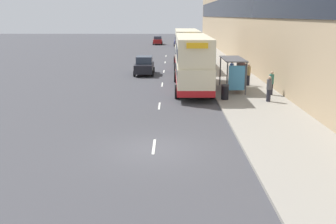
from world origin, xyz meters
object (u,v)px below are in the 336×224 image
Objects in this scene: double_decker_bus_ahead at (187,48)px; litter_bin at (225,92)px; bus_shelter at (236,68)px; car_1 at (179,42)px; pedestrian_2 at (232,71)px; car_0 at (181,46)px; pedestrian_at_shelter at (271,83)px; pedestrian_1 at (238,75)px; pedestrian_3 at (248,74)px; car_3 at (144,66)px; double_decker_bus_near at (192,62)px; pedestrian_4 at (269,89)px; car_2 at (158,40)px.

double_decker_bus_ahead is 10.11× the size of litter_bin.
bus_shelter is 46.22m from car_1.
pedestrian_2 is at bearing 77.97° from litter_bin.
bus_shelter is at bearing -84.78° from car_0.
pedestrian_1 is at bearing 111.78° from pedestrian_at_shelter.
bus_shelter is 3.02m from pedestrian_at_shelter.
pedestrian_3 is at bearing -67.72° from double_decker_bus_ahead.
pedestrian_3 is at bearing 103.61° from pedestrian_at_shelter.
pedestrian_at_shelter is 3.97m from litter_bin.
car_3 is (-4.48, -4.64, -1.39)m from double_decker_bus_ahead.
pedestrian_3 is (4.71, -11.50, -1.21)m from double_decker_bus_ahead.
pedestrian_1 is (3.99, 1.65, -1.31)m from double_decker_bus_near.
pedestrian_at_shelter reaches higher than car_3.
pedestrian_4 is (1.21, -8.54, 0.00)m from pedestrian_2.
pedestrian_3 is (0.78, -0.43, 0.10)m from pedestrian_1.
car_1 is 2.31× the size of pedestrian_at_shelter.
bus_shelter is at bearing -16.88° from double_decker_bus_near.
pedestrian_at_shelter is at bearing 23.79° from litter_bin.
car_2 is at bearing -89.89° from car_3.
double_decker_bus_ahead is at bearing 103.31° from bus_shelter.
car_1 is 0.98× the size of car_3.
pedestrian_3 is at bearing 56.51° from bus_shelter.
car_1 is at bearing 90.36° from double_decker_bus_ahead.
car_3 reaches higher than car_2.
pedestrian_4 is (0.98, -6.51, 0.06)m from pedestrian_1.
car_2 reaches higher than litter_bin.
car_3 is (-4.27, -37.00, 0.03)m from car_1.
double_decker_bus_near is 45.11m from car_1.
pedestrian_1 is 0.93× the size of pedestrian_4.
pedestrian_4 is at bearing -81.97° from pedestrian_2.
pedestrian_2 is (-1.93, 6.32, 0.00)m from pedestrian_at_shelter.
car_2 is (-4.36, 4.00, -0.03)m from car_1.
pedestrian_at_shelter is 4.61m from pedestrian_1.
car_3 is at bearing 126.00° from pedestrian_4.
pedestrian_at_shelter reaches higher than car_2.
bus_shelter is 1.02× the size of car_3.
pedestrian_2 is (3.73, -31.03, 0.19)m from car_0.
double_decker_bus_ahead is (-3.25, 13.72, 0.41)m from bus_shelter.
bus_shelter is 3.47m from double_decker_bus_near.
pedestrian_2 is (8.19, -4.39, 0.14)m from car_3.
car_1 is 37.25m from car_3.
double_decker_bus_near reaches higher than pedestrian_at_shelter.
bus_shelter reaches higher than car_3.
car_0 is 27.01m from car_3.
litter_bin is (-3.62, -1.60, -0.36)m from pedestrian_at_shelter.
car_3 is 11.47m from pedestrian_3.
pedestrian_1 is at bearing -83.71° from pedestrian_2.
pedestrian_4 is (9.48, -53.94, 0.20)m from car_2.
double_decker_bus_near is 34.75m from car_0.
car_1 is 5.92m from car_2.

